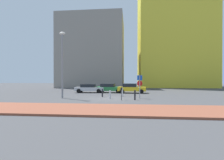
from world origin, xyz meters
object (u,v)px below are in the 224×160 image
(traffic_bollard_edge, at_px, (123,92))
(street_lamp, at_px, (62,60))
(parking_meter, at_px, (121,92))
(parked_car_silver, at_px, (89,88))
(traffic_bollard_mid, at_px, (110,94))
(parking_sign_post, at_px, (140,84))
(traffic_bollard_near, at_px, (102,93))
(parked_car_yellow, at_px, (131,88))
(parked_car_green, at_px, (109,88))
(traffic_bollard_far, at_px, (135,95))

(traffic_bollard_edge, bearing_deg, street_lamp, -161.01)
(street_lamp, distance_m, traffic_bollard_edge, 8.06)
(parking_meter, height_order, traffic_bollard_edge, parking_meter)
(street_lamp, bearing_deg, parking_meter, -8.80)
(traffic_bollard_edge, bearing_deg, parked_car_silver, 135.21)
(parked_car_silver, distance_m, traffic_bollard_mid, 8.74)
(parking_sign_post, distance_m, street_lamp, 9.13)
(parking_meter, distance_m, street_lamp, 7.65)
(traffic_bollard_near, bearing_deg, parked_car_yellow, 58.24)
(parked_car_yellow, height_order, street_lamp, street_lamp)
(parked_car_silver, relative_size, parking_meter, 3.53)
(traffic_bollard_mid, xyz_separation_m, traffic_bollard_edge, (1.29, 2.31, 0.07))
(parked_car_green, relative_size, traffic_bollard_edge, 4.00)
(parking_sign_post, distance_m, parking_meter, 2.72)
(parking_sign_post, bearing_deg, traffic_bollard_near, 165.91)
(parked_car_silver, bearing_deg, street_lamp, -99.51)
(parking_sign_post, bearing_deg, parked_car_silver, 136.48)
(street_lamp, height_order, traffic_bollard_edge, street_lamp)
(street_lamp, bearing_deg, traffic_bollard_near, 22.38)
(parked_car_yellow, relative_size, traffic_bollard_far, 4.27)
(parked_car_green, xyz_separation_m, traffic_bollard_mid, (0.96, -7.99, -0.28))
(parked_car_yellow, xyz_separation_m, street_lamp, (-7.87, -7.55, 3.60))
(parking_meter, height_order, traffic_bollard_far, parking_meter)
(traffic_bollard_edge, bearing_deg, parked_car_green, 111.59)
(parked_car_green, height_order, parking_sign_post, parking_sign_post)
(parking_sign_post, height_order, traffic_bollard_mid, parking_sign_post)
(parked_car_green, distance_m, traffic_bollard_near, 6.23)
(traffic_bollard_near, xyz_separation_m, traffic_bollard_mid, (1.13, -1.77, -0.03))
(parking_sign_post, relative_size, traffic_bollard_far, 2.57)
(traffic_bollard_far, bearing_deg, parking_sign_post, 68.39)
(parked_car_silver, bearing_deg, traffic_bollard_mid, -61.74)
(parked_car_silver, height_order, street_lamp, street_lamp)
(street_lamp, bearing_deg, traffic_bollard_edge, 18.99)
(traffic_bollard_edge, bearing_deg, parking_meter, -89.94)
(parking_sign_post, distance_m, traffic_bollard_far, 1.96)
(street_lamp, xyz_separation_m, traffic_bollard_mid, (5.42, -0.00, -3.90))
(parked_car_green, distance_m, parking_sign_post, 8.50)
(parked_car_silver, distance_m, traffic_bollard_far, 10.91)
(street_lamp, xyz_separation_m, traffic_bollard_far, (8.10, -0.83, -3.86))
(parking_sign_post, height_order, traffic_bollard_near, parking_sign_post)
(parking_meter, xyz_separation_m, traffic_bollard_far, (1.38, 0.21, -0.34))
(parking_meter, xyz_separation_m, traffic_bollard_mid, (-1.29, 1.04, -0.38))
(parked_car_green, distance_m, traffic_bollard_mid, 8.05)
(parked_car_silver, bearing_deg, parked_car_yellow, -1.17)
(parking_meter, bearing_deg, parking_sign_post, 40.74)
(parking_sign_post, height_order, parking_meter, parking_sign_post)
(street_lamp, distance_m, traffic_bollard_mid, 6.68)
(parking_sign_post, xyz_separation_m, traffic_bollard_edge, (-1.98, 1.65, -1.10))
(parked_car_green, bearing_deg, traffic_bollard_mid, -83.14)
(parked_car_yellow, xyz_separation_m, traffic_bollard_mid, (-2.45, -7.56, -0.29))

